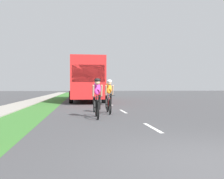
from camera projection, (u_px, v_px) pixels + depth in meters
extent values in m
plane|color=#424244|center=(103.00, 100.00, 23.69)|extent=(120.00, 120.00, 0.00)
cube|color=#38722D|center=(55.00, 100.00, 23.12)|extent=(1.80, 70.00, 0.01)
cube|color=#9E998E|center=(36.00, 100.00, 22.89)|extent=(1.76, 70.00, 0.10)
cube|color=white|center=(152.00, 128.00, 7.46)|extent=(0.12, 1.80, 0.01)
cube|color=white|center=(123.00, 111.00, 12.51)|extent=(0.12, 1.80, 0.01)
cube|color=white|center=(111.00, 104.00, 17.56)|extent=(0.12, 1.80, 0.01)
cube|color=white|center=(104.00, 101.00, 22.61)|extent=(0.12, 1.80, 0.01)
cube|color=white|center=(99.00, 98.00, 27.66)|extent=(0.12, 1.80, 0.01)
cube|color=white|center=(96.00, 96.00, 32.71)|extent=(0.12, 1.80, 0.01)
cube|color=white|center=(94.00, 95.00, 37.75)|extent=(0.12, 1.80, 0.01)
cube|color=white|center=(93.00, 94.00, 42.80)|extent=(0.12, 1.80, 0.01)
cube|color=white|center=(91.00, 94.00, 47.85)|extent=(0.12, 1.80, 0.01)
cube|color=white|center=(90.00, 93.00, 52.90)|extent=(0.12, 1.80, 0.01)
torus|color=black|center=(96.00, 108.00, 10.36)|extent=(0.06, 0.68, 0.68)
torus|color=black|center=(98.00, 111.00, 9.33)|extent=(0.06, 0.68, 0.68)
cylinder|color=black|center=(97.00, 105.00, 9.74)|extent=(0.04, 0.59, 0.43)
cylinder|color=black|center=(97.00, 102.00, 10.02)|extent=(0.04, 0.04, 0.55)
cylinder|color=black|center=(97.00, 97.00, 9.79)|extent=(0.03, 0.55, 0.03)
cylinder|color=black|center=(98.00, 97.00, 9.34)|extent=(0.42, 0.02, 0.02)
ellipsoid|color=#CC2D8C|center=(97.00, 88.00, 9.86)|extent=(0.30, 0.54, 0.63)
sphere|color=tan|center=(97.00, 82.00, 9.58)|extent=(0.20, 0.20, 0.20)
ellipsoid|color=black|center=(97.00, 80.00, 9.58)|extent=(0.24, 0.28, 0.16)
cylinder|color=tan|center=(93.00, 91.00, 9.56)|extent=(0.07, 0.26, 0.45)
cylinder|color=tan|center=(102.00, 90.00, 9.60)|extent=(0.07, 0.26, 0.45)
cylinder|color=black|center=(94.00, 105.00, 9.93)|extent=(0.10, 0.30, 0.60)
cylinder|color=black|center=(99.00, 102.00, 9.90)|extent=(0.10, 0.25, 0.61)
torus|color=black|center=(107.00, 105.00, 12.08)|extent=(0.06, 0.68, 0.68)
torus|color=black|center=(110.00, 107.00, 11.05)|extent=(0.06, 0.68, 0.68)
cylinder|color=red|center=(109.00, 102.00, 11.47)|extent=(0.04, 0.59, 0.43)
cylinder|color=red|center=(108.00, 100.00, 11.74)|extent=(0.04, 0.04, 0.55)
cylinder|color=red|center=(109.00, 95.00, 11.51)|extent=(0.03, 0.55, 0.03)
cylinder|color=black|center=(110.00, 95.00, 11.07)|extent=(0.42, 0.02, 0.02)
ellipsoid|color=orange|center=(109.00, 88.00, 11.58)|extent=(0.30, 0.54, 0.63)
sphere|color=tan|center=(109.00, 83.00, 11.30)|extent=(0.20, 0.20, 0.20)
ellipsoid|color=white|center=(109.00, 81.00, 11.30)|extent=(0.24, 0.28, 0.16)
cylinder|color=tan|center=(106.00, 90.00, 11.28)|extent=(0.07, 0.26, 0.45)
cylinder|color=tan|center=(113.00, 90.00, 11.32)|extent=(0.07, 0.26, 0.45)
cylinder|color=black|center=(106.00, 102.00, 11.65)|extent=(0.10, 0.30, 0.60)
cylinder|color=black|center=(111.00, 100.00, 11.63)|extent=(0.10, 0.25, 0.61)
cube|color=red|center=(86.00, 80.00, 22.70)|extent=(2.50, 11.60, 3.10)
cube|color=#1E2833|center=(86.00, 75.00, 22.69)|extent=(2.52, 10.67, 0.64)
cube|color=#1E2833|center=(88.00, 73.00, 16.97)|extent=(2.25, 0.06, 1.20)
cylinder|color=black|center=(71.00, 97.00, 18.81)|extent=(0.28, 0.96, 0.96)
cylinder|color=black|center=(104.00, 97.00, 19.13)|extent=(0.28, 0.96, 0.96)
cylinder|color=black|center=(73.00, 94.00, 25.71)|extent=(0.28, 0.96, 0.96)
cylinder|color=black|center=(97.00, 94.00, 26.03)|extent=(0.28, 0.96, 0.96)
cube|color=black|center=(83.00, 90.00, 39.96)|extent=(1.96, 5.10, 0.76)
cube|color=black|center=(83.00, 87.00, 39.19)|extent=(1.80, 1.78, 0.64)
cube|color=#1E2833|center=(83.00, 87.00, 38.49)|extent=(1.67, 0.08, 0.52)
cube|color=black|center=(77.00, 89.00, 40.85)|extent=(0.08, 2.81, 0.40)
cube|color=black|center=(88.00, 89.00, 41.08)|extent=(0.08, 2.81, 0.40)
cube|color=black|center=(83.00, 88.00, 42.44)|extent=(1.80, 0.08, 0.40)
cylinder|color=black|center=(77.00, 93.00, 38.32)|extent=(0.26, 0.76, 0.76)
cylinder|color=black|center=(89.00, 93.00, 38.57)|extent=(0.26, 0.76, 0.76)
cylinder|color=black|center=(77.00, 92.00, 41.35)|extent=(0.26, 0.76, 0.76)
cylinder|color=black|center=(89.00, 92.00, 41.60)|extent=(0.26, 0.76, 0.76)
cube|color=#23389E|center=(82.00, 90.00, 52.85)|extent=(1.76, 4.30, 0.76)
cube|color=#23389E|center=(82.00, 87.00, 52.99)|extent=(1.55, 2.24, 0.52)
cube|color=#1E2833|center=(82.00, 87.00, 52.04)|extent=(1.44, 0.08, 0.44)
cylinder|color=black|center=(78.00, 92.00, 51.42)|extent=(0.22, 0.64, 0.64)
cylinder|color=black|center=(86.00, 92.00, 51.65)|extent=(0.22, 0.64, 0.64)
cylinder|color=black|center=(78.00, 91.00, 54.06)|extent=(0.22, 0.64, 0.64)
cylinder|color=black|center=(86.00, 91.00, 54.29)|extent=(0.22, 0.64, 0.64)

